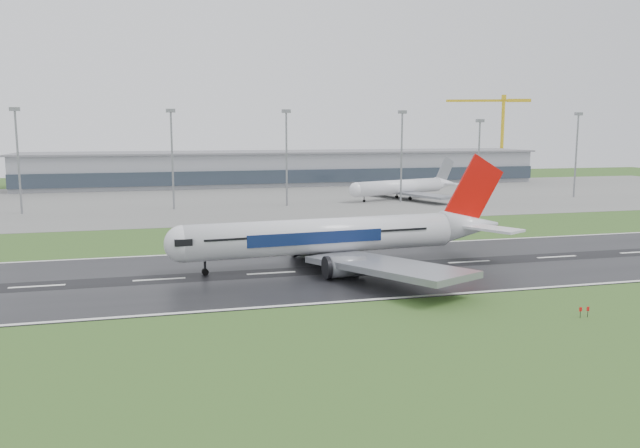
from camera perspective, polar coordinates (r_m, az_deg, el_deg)
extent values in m
plane|color=#2E511D|center=(129.04, 13.37, -3.40)|extent=(520.00, 520.00, 0.00)
cube|color=black|center=(129.02, 13.37, -3.37)|extent=(400.00, 45.00, 0.10)
cube|color=slate|center=(245.31, -0.24, 2.47)|extent=(400.00, 130.00, 0.08)
cube|color=gray|center=(303.05, -3.01, 5.05)|extent=(240.00, 36.00, 15.00)
cylinder|color=gray|center=(216.09, -25.68, 5.00)|extent=(0.64, 0.64, 31.72)
cylinder|color=gray|center=(211.92, -13.25, 5.54)|extent=(0.64, 0.64, 31.57)
cylinder|color=gray|center=(216.01, -3.05, 5.83)|extent=(0.64, 0.64, 31.66)
cylinder|color=gray|center=(227.92, 7.40, 5.91)|extent=(0.64, 0.64, 31.65)
cylinder|color=gray|center=(240.90, 14.19, 5.51)|extent=(0.64, 0.64, 28.70)
cylinder|color=gray|center=(263.09, 22.21, 5.68)|extent=(0.64, 0.64, 31.41)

